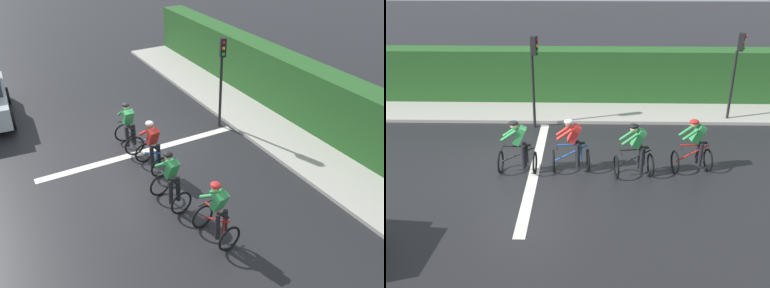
% 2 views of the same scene
% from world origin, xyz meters
% --- Properties ---
extents(ground_plane, '(80.00, 80.00, 0.00)m').
position_xyz_m(ground_plane, '(0.00, 0.00, 0.00)').
color(ground_plane, black).
extents(sidewalk_kerb, '(2.80, 23.11, 0.12)m').
position_xyz_m(sidewalk_kerb, '(-5.01, 2.00, 0.06)').
color(sidewalk_kerb, '#ADA89E').
rests_on(sidewalk_kerb, ground).
extents(stone_wall_low, '(0.44, 23.11, 0.54)m').
position_xyz_m(stone_wall_low, '(-5.91, 2.00, 0.27)').
color(stone_wall_low, gray).
rests_on(stone_wall_low, ground).
extents(hedge_wall, '(1.10, 23.11, 2.25)m').
position_xyz_m(hedge_wall, '(-6.21, 2.00, 1.12)').
color(hedge_wall, '#265623').
rests_on(hedge_wall, ground).
extents(road_marking_stop_line, '(7.00, 0.30, 0.01)m').
position_xyz_m(road_marking_stop_line, '(0.00, 0.34, 0.00)').
color(road_marking_stop_line, silver).
rests_on(road_marking_stop_line, ground).
extents(cyclist_lead, '(0.83, 1.17, 1.66)m').
position_xyz_m(cyclist_lead, '(0.03, 5.06, 0.80)').
color(cyclist_lead, black).
rests_on(cyclist_lead, ground).
extents(cyclist_second, '(0.83, 1.17, 1.66)m').
position_xyz_m(cyclist_second, '(0.39, 3.30, 0.80)').
color(cyclist_second, black).
rests_on(cyclist_second, ground).
extents(cyclist_mid, '(0.78, 1.14, 1.66)m').
position_xyz_m(cyclist_mid, '(0.10, 1.47, 0.80)').
color(cyclist_mid, black).
rests_on(cyclist_mid, ground).
extents(cyclist_fourth, '(0.71, 1.10, 1.66)m').
position_xyz_m(cyclist_fourth, '(0.25, -0.09, 0.80)').
color(cyclist_fourth, black).
rests_on(cyclist_fourth, ground).
extents(traffic_light_near_crossing, '(0.26, 0.30, 3.34)m').
position_xyz_m(traffic_light_near_crossing, '(-3.27, 0.03, 2.22)').
color(traffic_light_near_crossing, black).
rests_on(traffic_light_near_crossing, ground).
extents(traffic_light_far_junction, '(0.27, 0.29, 3.34)m').
position_xyz_m(traffic_light_far_junction, '(-4.03, 7.31, 2.22)').
color(traffic_light_far_junction, black).
rests_on(traffic_light_far_junction, ground).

